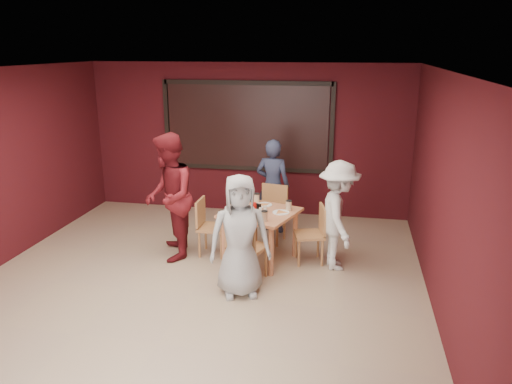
% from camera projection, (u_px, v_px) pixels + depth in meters
% --- Properties ---
extents(floor, '(7.00, 7.00, 0.00)m').
position_uv_depth(floor, '(191.00, 295.00, 6.41)').
color(floor, tan).
rests_on(floor, ground).
extents(window_blinds, '(3.00, 0.02, 1.50)m').
position_uv_depth(window_blinds, '(247.00, 126.00, 9.20)').
color(window_blinds, black).
extents(dining_table, '(1.22, 1.22, 0.91)m').
position_uv_depth(dining_table, '(260.00, 218.00, 7.28)').
color(dining_table, '#CE8054').
rests_on(dining_table, floor).
extents(chair_front, '(0.57, 0.57, 0.94)m').
position_uv_depth(chair_front, '(245.00, 245.00, 6.64)').
color(chair_front, '#B26D45').
rests_on(chair_front, floor).
extents(chair_back, '(0.52, 0.52, 0.92)m').
position_uv_depth(chair_back, '(272.00, 210.00, 8.10)').
color(chair_back, '#B26D45').
rests_on(chair_back, floor).
extents(chair_left, '(0.42, 0.42, 0.87)m').
position_uv_depth(chair_left, '(208.00, 223.00, 7.56)').
color(chair_left, '#B26D45').
rests_on(chair_left, floor).
extents(chair_right, '(0.51, 0.51, 0.86)m').
position_uv_depth(chair_right, '(314.00, 231.00, 7.27)').
color(chair_right, '#B26D45').
rests_on(chair_right, floor).
extents(diner_front, '(0.90, 0.73, 1.58)m').
position_uv_depth(diner_front, '(240.00, 236.00, 6.24)').
color(diner_front, '#A6A6A6').
rests_on(diner_front, floor).
extents(diner_back, '(0.63, 0.45, 1.60)m').
position_uv_depth(diner_back, '(273.00, 186.00, 8.44)').
color(diner_back, '#2F3654').
rests_on(diner_back, floor).
extents(diner_left, '(0.97, 1.10, 1.89)m').
position_uv_depth(diner_left, '(169.00, 197.00, 7.32)').
color(diner_left, maroon).
rests_on(diner_left, floor).
extents(diner_right, '(0.79, 1.12, 1.57)m').
position_uv_depth(diner_right, '(338.00, 216.00, 7.01)').
color(diner_right, silver).
rests_on(diner_right, floor).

